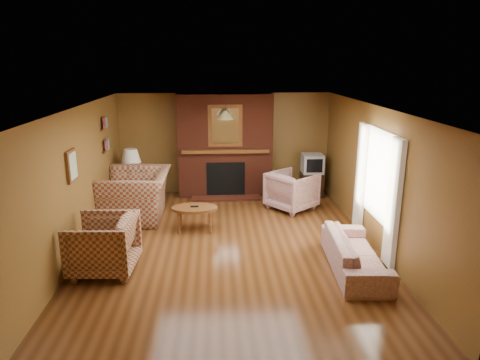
{
  "coord_description": "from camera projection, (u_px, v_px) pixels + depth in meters",
  "views": [
    {
      "loc": [
        -0.22,
        -6.9,
        3.14
      ],
      "look_at": [
        0.21,
        0.6,
        1.02
      ],
      "focal_mm": 32.0,
      "sensor_mm": 36.0,
      "label": 1
    }
  ],
  "objects": [
    {
      "name": "floral_sofa",
      "position": [
        355.0,
        253.0,
        6.58
      ],
      "size": [
        0.84,
        1.89,
        0.54
      ],
      "primitive_type": "imported",
      "rotation": [
        0.0,
        0.0,
        1.5
      ],
      "color": "beige",
      "rests_on": "floor"
    },
    {
      "name": "crt_tv",
      "position": [
        312.0,
        163.0,
        10.08
      ],
      "size": [
        0.48,
        0.48,
        0.44
      ],
      "color": "#A8ABB0",
      "rests_on": "tv_stand"
    },
    {
      "name": "window_right",
      "position": [
        377.0,
        185.0,
        7.13
      ],
      "size": [
        0.1,
        1.85,
        2.0
      ],
      "color": "beige",
      "rests_on": "wall_right"
    },
    {
      "name": "coffee_table",
      "position": [
        195.0,
        210.0,
        8.06
      ],
      "size": [
        0.86,
        0.53,
        0.49
      ],
      "color": "brown",
      "rests_on": "floor"
    },
    {
      "name": "plaid_armchair",
      "position": [
        103.0,
        245.0,
        6.48
      ],
      "size": [
        1.01,
        0.98,
        0.87
      ],
      "primitive_type": "imported",
      "rotation": [
        0.0,
        0.0,
        -1.63
      ],
      "color": "maroon",
      "rests_on": "floor"
    },
    {
      "name": "plaid_loveseat",
      "position": [
        137.0,
        195.0,
        8.72
      ],
      "size": [
        1.3,
        1.49,
        0.97
      ],
      "primitive_type": "imported",
      "rotation": [
        0.0,
        0.0,
        -1.57
      ],
      "color": "maroon",
      "rests_on": "floor"
    },
    {
      "name": "table_lamp",
      "position": [
        131.0,
        163.0,
        9.48
      ],
      "size": [
        0.43,
        0.43,
        0.71
      ],
      "color": "white",
      "rests_on": "side_table"
    },
    {
      "name": "bookshelf",
      "position": [
        107.0,
        135.0,
        8.73
      ],
      "size": [
        0.09,
        0.55,
        0.71
      ],
      "color": "brown",
      "rests_on": "wall_left"
    },
    {
      "name": "wall_back",
      "position": [
        225.0,
        143.0,
        10.29
      ],
      "size": [
        6.5,
        0.0,
        6.5
      ],
      "primitive_type": "plane",
      "rotation": [
        1.57,
        0.0,
        0.0
      ],
      "color": "brown",
      "rests_on": "floor"
    },
    {
      "name": "ceiling",
      "position": [
        229.0,
        108.0,
        6.84
      ],
      "size": [
        6.5,
        6.5,
        0.0
      ],
      "primitive_type": "plane",
      "rotation": [
        3.14,
        0.0,
        0.0
      ],
      "color": "white",
      "rests_on": "wall_back"
    },
    {
      "name": "botanical_print",
      "position": [
        72.0,
        166.0,
        6.65
      ],
      "size": [
        0.05,
        0.4,
        0.5
      ],
      "color": "brown",
      "rests_on": "wall_left"
    },
    {
      "name": "floral_armchair",
      "position": [
        292.0,
        191.0,
        9.25
      ],
      "size": [
        1.26,
        1.26,
        0.83
      ],
      "primitive_type": "imported",
      "rotation": [
        0.0,
        0.0,
        2.25
      ],
      "color": "beige",
      "rests_on": "floor"
    },
    {
      "name": "tv_stand",
      "position": [
        311.0,
        184.0,
        10.22
      ],
      "size": [
        0.55,
        0.51,
        0.56
      ],
      "primitive_type": "cube",
      "rotation": [
        0.0,
        0.0,
        -0.07
      ],
      "color": "black",
      "rests_on": "floor"
    },
    {
      "name": "floor",
      "position": [
        230.0,
        246.0,
        7.49
      ],
      "size": [
        6.5,
        6.5,
        0.0
      ],
      "primitive_type": "plane",
      "color": "#44250E",
      "rests_on": "ground"
    },
    {
      "name": "side_table",
      "position": [
        133.0,
        192.0,
        9.66
      ],
      "size": [
        0.41,
        0.41,
        0.54
      ],
      "primitive_type": "cube",
      "rotation": [
        0.0,
        0.0,
        -0.0
      ],
      "color": "brown",
      "rests_on": "floor"
    },
    {
      "name": "wall_left",
      "position": [
        78.0,
        182.0,
        7.03
      ],
      "size": [
        0.0,
        6.5,
        6.5
      ],
      "primitive_type": "plane",
      "rotation": [
        1.57,
        0.0,
        1.57
      ],
      "color": "brown",
      "rests_on": "floor"
    },
    {
      "name": "pendant_light",
      "position": [
        226.0,
        115.0,
        9.16
      ],
      "size": [
        0.36,
        0.36,
        0.48
      ],
      "color": "black",
      "rests_on": "ceiling"
    },
    {
      "name": "wall_front",
      "position": [
        241.0,
        272.0,
        4.05
      ],
      "size": [
        6.5,
        0.0,
        6.5
      ],
      "primitive_type": "plane",
      "rotation": [
        -1.57,
        0.0,
        0.0
      ],
      "color": "brown",
      "rests_on": "floor"
    },
    {
      "name": "wall_right",
      "position": [
        375.0,
        178.0,
        7.31
      ],
      "size": [
        0.0,
        6.5,
        6.5
      ],
      "primitive_type": "plane",
      "rotation": [
        1.57,
        0.0,
        -1.57
      ],
      "color": "brown",
      "rests_on": "floor"
    },
    {
      "name": "fireplace",
      "position": [
        225.0,
        146.0,
        10.04
      ],
      "size": [
        2.2,
        0.82,
        2.4
      ],
      "color": "#592213",
      "rests_on": "floor"
    }
  ]
}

